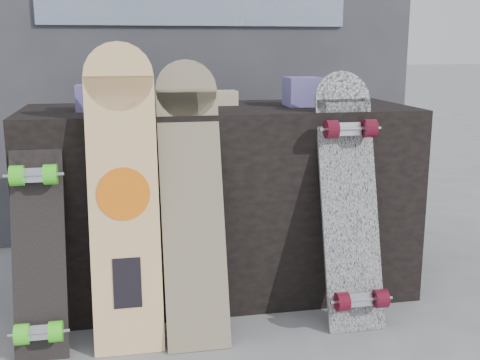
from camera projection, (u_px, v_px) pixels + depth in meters
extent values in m
plane|color=slate|center=(243.00, 341.00, 2.19)|extent=(60.00, 60.00, 0.00)
cube|color=black|center=(220.00, 200.00, 2.58)|extent=(1.60, 0.60, 0.80)
cube|color=#37373C|center=(194.00, 36.00, 3.24)|extent=(2.40, 0.20, 2.20)
cube|color=#443D7D|center=(100.00, 98.00, 2.35)|extent=(0.18, 0.12, 0.10)
cube|color=#443D7D|center=(303.00, 92.00, 2.53)|extent=(0.14, 0.14, 0.12)
cube|color=#D1B78C|center=(211.00, 98.00, 2.58)|extent=(0.22, 0.10, 0.06)
cube|color=beige|center=(124.00, 216.00, 2.08)|extent=(0.24, 0.21, 0.95)
cylinder|color=beige|center=(118.00, 76.00, 2.07)|extent=(0.24, 0.06, 0.24)
cylinder|color=orange|center=(123.00, 194.00, 2.07)|extent=(0.18, 0.04, 0.18)
cube|color=black|center=(127.00, 283.00, 2.08)|extent=(0.10, 0.04, 0.17)
cube|color=beige|center=(193.00, 218.00, 2.15)|extent=(0.22, 0.30, 0.90)
cylinder|color=beige|center=(186.00, 90.00, 2.20)|extent=(0.22, 0.08, 0.22)
cube|color=silver|center=(350.00, 214.00, 2.29)|extent=(0.22, 0.26, 0.85)
cylinder|color=silver|center=(342.00, 99.00, 2.31)|extent=(0.22, 0.07, 0.22)
cube|color=silver|center=(359.00, 299.00, 2.23)|extent=(0.09, 0.04, 0.06)
cylinder|color=#550C1B|center=(342.00, 302.00, 2.19)|extent=(0.05, 0.07, 0.07)
cylinder|color=#550C1B|center=(381.00, 298.00, 2.22)|extent=(0.04, 0.07, 0.07)
cube|color=silver|center=(349.00, 130.00, 2.26)|extent=(0.09, 0.04, 0.06)
cylinder|color=#550C1B|center=(331.00, 129.00, 2.23)|extent=(0.05, 0.07, 0.07)
cylinder|color=#550C1B|center=(369.00, 128.00, 2.26)|extent=(0.04, 0.07, 0.07)
cube|color=black|center=(39.00, 253.00, 2.08)|extent=(0.18, 0.23, 0.71)
cylinder|color=black|center=(35.00, 147.00, 2.10)|extent=(0.18, 0.06, 0.18)
cube|color=silver|center=(40.00, 332.00, 2.02)|extent=(0.09, 0.04, 0.06)
cylinder|color=#48F322|center=(22.00, 334.00, 1.99)|extent=(0.04, 0.07, 0.07)
cylinder|color=#48F322|center=(56.00, 331.00, 2.01)|extent=(0.04, 0.07, 0.07)
cube|color=silver|center=(35.00, 176.00, 2.05)|extent=(0.09, 0.04, 0.06)
cylinder|color=#48F322|center=(17.00, 176.00, 2.02)|extent=(0.04, 0.07, 0.07)
cylinder|color=#48F322|center=(50.00, 174.00, 2.04)|extent=(0.04, 0.07, 0.07)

